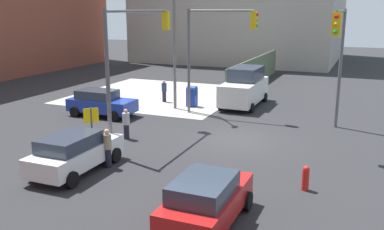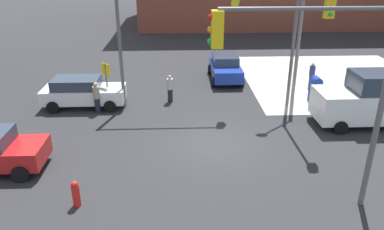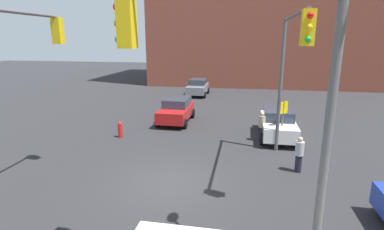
% 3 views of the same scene
% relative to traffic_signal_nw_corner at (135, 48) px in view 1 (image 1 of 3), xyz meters
% --- Properties ---
extents(ground_plane, '(120.00, 120.00, 0.00)m').
position_rel_traffic_signal_nw_corner_xyz_m(ground_plane, '(2.11, -4.50, -4.67)').
color(ground_plane, '#28282B').
extents(sidewalk_corner, '(12.00, 12.00, 0.01)m').
position_rel_traffic_signal_nw_corner_xyz_m(sidewalk_corner, '(11.11, 4.50, -4.67)').
color(sidewalk_corner, '#ADA89E').
rests_on(sidewalk_corner, ground).
extents(construction_fence, '(16.30, 0.12, 2.40)m').
position_rel_traffic_signal_nw_corner_xyz_m(construction_fence, '(18.26, -1.30, -3.47)').
color(construction_fence, '#56664C').
rests_on(construction_fence, ground).
extents(traffic_signal_nw_corner, '(6.19, 0.36, 6.50)m').
position_rel_traffic_signal_nw_corner_xyz_m(traffic_signal_nw_corner, '(0.00, 0.00, 0.00)').
color(traffic_signal_nw_corner, '#59595B').
rests_on(traffic_signal_nw_corner, ground).
extents(traffic_signal_se_corner, '(5.36, 0.36, 6.50)m').
position_rel_traffic_signal_nw_corner_xyz_m(traffic_signal_se_corner, '(4.57, -9.00, -0.05)').
color(traffic_signal_se_corner, '#59595B').
rests_on(traffic_signal_se_corner, ground).
extents(traffic_signal_ne_corner, '(0.36, 4.43, 6.50)m').
position_rel_traffic_signal_nw_corner_xyz_m(traffic_signal_ne_corner, '(6.61, -1.65, -0.11)').
color(traffic_signal_ne_corner, '#59595B').
rests_on(traffic_signal_ne_corner, ground).
extents(street_lamp_corner, '(2.18, 1.87, 8.00)m').
position_rel_traffic_signal_nw_corner_xyz_m(street_lamp_corner, '(7.03, 1.06, 0.03)').
color(street_lamp_corner, slate).
rests_on(street_lamp_corner, ground).
extents(warning_sign_two_way, '(0.48, 0.48, 2.40)m').
position_rel_traffic_signal_nw_corner_xyz_m(warning_sign_two_way, '(-3.29, 0.33, -3.03)').
color(warning_sign_two_way, '#4C4C4C').
rests_on(warning_sign_two_way, ground).
extents(mailbox_blue, '(0.56, 0.64, 1.43)m').
position_rel_traffic_signal_nw_corner_xyz_m(mailbox_blue, '(8.31, 0.50, -3.91)').
color(mailbox_blue, navy).
rests_on(mailbox_blue, ground).
extents(fire_hydrant, '(0.26, 0.26, 0.94)m').
position_rel_traffic_signal_nw_corner_xyz_m(fire_hydrant, '(-2.89, -8.70, -4.19)').
color(fire_hydrant, red).
rests_on(fire_hydrant, ground).
extents(hatchback_blue, '(2.02, 4.15, 1.62)m').
position_rel_traffic_signal_nw_corner_xyz_m(hatchback_blue, '(3.71, 4.69, -3.83)').
color(hatchback_blue, '#1E389E').
rests_on(hatchback_blue, ground).
extents(hatchback_red, '(4.07, 2.02, 1.62)m').
position_rel_traffic_signal_nw_corner_xyz_m(hatchback_red, '(-6.75, -6.28, -3.83)').
color(hatchback_red, '#B21919').
rests_on(hatchback_red, ground).
extents(coupe_white, '(4.39, 2.02, 1.62)m').
position_rel_traffic_signal_nw_corner_xyz_m(coupe_white, '(-4.64, 0.25, -3.83)').
color(coupe_white, white).
rests_on(coupe_white, ground).
extents(van_white_delivery, '(5.40, 2.32, 2.62)m').
position_rel_traffic_signal_nw_corner_xyz_m(van_white_delivery, '(10.00, -2.70, -3.39)').
color(van_white_delivery, white).
rests_on(van_white_delivery, ground).
extents(pedestrian_crossing, '(0.36, 0.36, 1.57)m').
position_rel_traffic_signal_nw_corner_xyz_m(pedestrian_crossing, '(0.11, 0.70, -3.86)').
color(pedestrian_crossing, '#B2B2B7').
rests_on(pedestrian_crossing, ground).
extents(pedestrian_waiting, '(0.36, 0.36, 1.66)m').
position_rel_traffic_signal_nw_corner_xyz_m(pedestrian_waiting, '(-3.69, -0.70, -3.81)').
color(pedestrian_waiting, '#9E937A').
rests_on(pedestrian_waiting, ground).
extents(pedestrian_walking_north, '(0.36, 0.36, 1.57)m').
position_rel_traffic_signal_nw_corner_xyz_m(pedestrian_walking_north, '(8.91, 2.90, -3.86)').
color(pedestrian_walking_north, navy).
rests_on(pedestrian_walking_north, ground).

